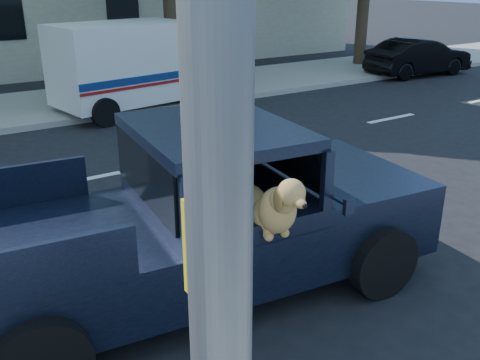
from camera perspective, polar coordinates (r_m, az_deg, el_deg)
The scene contains 6 objects.
ground at distance 6.93m, azimuth -8.62°, elevation -8.73°, with size 120.00×120.00×0.00m, color black.
far_sidewalk at distance 15.30m, azimuth -23.44°, elevation 6.77°, with size 60.00×4.00×0.15m, color gray.
lane_stripes at distance 10.52m, azimuth -6.58°, elevation 2.05°, with size 21.60×0.14×0.01m, color silver, non-canonical shape.
pickup_truck at distance 6.02m, azimuth -5.55°, elevation -6.41°, with size 5.59×3.04×1.93m.
mail_truck at distance 14.53m, azimuth -11.43°, elevation 11.13°, with size 4.42×2.69×2.28m.
parked_sedan at distance 20.51m, azimuth 18.52°, elevation 12.34°, with size 3.96×1.38×1.30m, color black.
Camera 1 is at (-2.38, -5.54, 3.43)m, focal length 40.00 mm.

